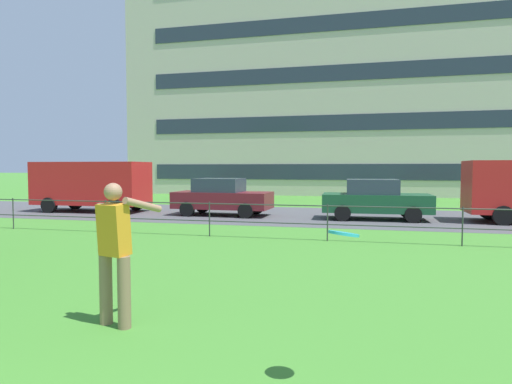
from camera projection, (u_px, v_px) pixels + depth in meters
street_strip at (298, 215)px, 18.08m from camera, size 80.00×7.23×0.01m
park_fence at (267, 215)px, 12.12m from camera, size 30.33×0.04×1.00m
person_thrower at (115, 249)px, 5.40m from camera, size 0.66×0.72×1.79m
frisbee at (344, 234)px, 3.80m from camera, size 0.38×0.38×0.07m
panel_van_far_right at (92, 184)px, 19.63m from camera, size 5.05×2.20×2.24m
car_maroon_center at (222, 197)px, 18.08m from camera, size 4.06×1.92×1.54m
car_dark_green_left at (375, 199)px, 16.61m from camera, size 4.04×1.90×1.54m
apartment_building_background at (337, 86)px, 35.46m from camera, size 31.58×11.88×17.35m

